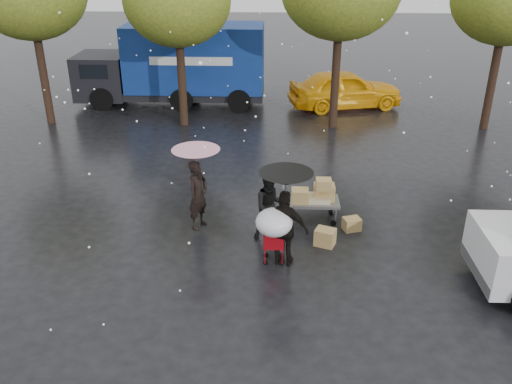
{
  "coord_description": "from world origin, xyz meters",
  "views": [
    {
      "loc": [
        0.28,
        -10.94,
        7.02
      ],
      "look_at": [
        -0.21,
        1.0,
        1.31
      ],
      "focal_mm": 38.0,
      "sensor_mm": 36.0,
      "label": 1
    }
  ],
  "objects_px": {
    "person_pink": "(198,195)",
    "person_black": "(285,229)",
    "blue_truck": "(177,65)",
    "yellow_taxi": "(345,89)",
    "shopping_cart": "(274,225)",
    "vendor_cart": "(314,196)"
  },
  "relations": [
    {
      "from": "blue_truck",
      "to": "yellow_taxi",
      "type": "bearing_deg",
      "value": -2.38
    },
    {
      "from": "vendor_cart",
      "to": "yellow_taxi",
      "type": "height_order",
      "value": "yellow_taxi"
    },
    {
      "from": "person_black",
      "to": "yellow_taxi",
      "type": "distance_m",
      "value": 13.09
    },
    {
      "from": "person_pink",
      "to": "yellow_taxi",
      "type": "height_order",
      "value": "person_pink"
    },
    {
      "from": "vendor_cart",
      "to": "blue_truck",
      "type": "xyz_separation_m",
      "value": [
        -5.52,
        10.91,
        1.03
      ]
    },
    {
      "from": "blue_truck",
      "to": "yellow_taxi",
      "type": "distance_m",
      "value": 7.53
    },
    {
      "from": "vendor_cart",
      "to": "shopping_cart",
      "type": "height_order",
      "value": "shopping_cart"
    },
    {
      "from": "blue_truck",
      "to": "yellow_taxi",
      "type": "height_order",
      "value": "blue_truck"
    },
    {
      "from": "person_pink",
      "to": "person_black",
      "type": "height_order",
      "value": "person_black"
    },
    {
      "from": "shopping_cart",
      "to": "yellow_taxi",
      "type": "xyz_separation_m",
      "value": [
        3.0,
        12.86,
        -0.23
      ]
    },
    {
      "from": "person_pink",
      "to": "blue_truck",
      "type": "distance_m",
      "value": 11.7
    },
    {
      "from": "vendor_cart",
      "to": "shopping_cart",
      "type": "bearing_deg",
      "value": -114.86
    },
    {
      "from": "person_pink",
      "to": "shopping_cart",
      "type": "bearing_deg",
      "value": -104.4
    },
    {
      "from": "person_black",
      "to": "yellow_taxi",
      "type": "height_order",
      "value": "person_black"
    },
    {
      "from": "person_pink",
      "to": "person_black",
      "type": "bearing_deg",
      "value": -100.08
    },
    {
      "from": "vendor_cart",
      "to": "blue_truck",
      "type": "relative_size",
      "value": 0.18
    },
    {
      "from": "person_black",
      "to": "blue_truck",
      "type": "relative_size",
      "value": 0.23
    },
    {
      "from": "shopping_cart",
      "to": "yellow_taxi",
      "type": "distance_m",
      "value": 13.21
    },
    {
      "from": "person_black",
      "to": "vendor_cart",
      "type": "relative_size",
      "value": 1.23
    },
    {
      "from": "person_black",
      "to": "blue_truck",
      "type": "distance_m",
      "value": 13.96
    },
    {
      "from": "person_black",
      "to": "yellow_taxi",
      "type": "xyz_separation_m",
      "value": [
        2.75,
        12.8,
        -0.1
      ]
    },
    {
      "from": "shopping_cart",
      "to": "yellow_taxi",
      "type": "relative_size",
      "value": 0.3
    }
  ]
}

